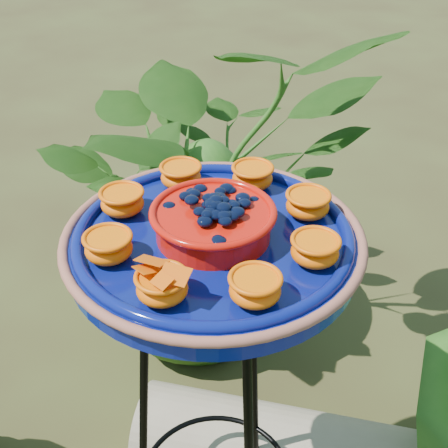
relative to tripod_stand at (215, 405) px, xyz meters
The scene contains 3 objects.
tripod_stand is the anchor object (origin of this frame).
feeder_dish 0.37m from the tripod_stand, 71.21° to the right, with size 0.48×0.48×0.10m.
shrub_back_left 0.80m from the tripod_stand, 134.81° to the left, with size 0.90×0.78×1.00m, color #245416.
Camera 1 is at (0.56, -0.50, 1.39)m, focal length 50.00 mm.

